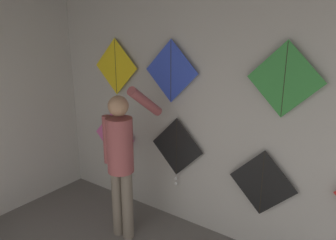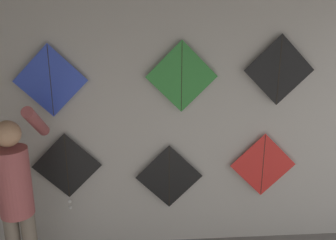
{
  "view_description": "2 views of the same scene",
  "coord_description": "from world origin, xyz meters",
  "views": [
    {
      "loc": [
        1.52,
        0.7,
        2.41
      ],
      "look_at": [
        -0.51,
        3.53,
        1.4
      ],
      "focal_mm": 35.0,
      "sensor_mm": 36.0,
      "label": 1
    },
    {
      "loc": [
        0.25,
        0.11,
        2.62
      ],
      "look_at": [
        0.49,
        3.53,
        1.55
      ],
      "focal_mm": 40.0,
      "sensor_mm": 36.0,
      "label": 2
    }
  ],
  "objects": [
    {
      "name": "kite_2",
      "position": [
        0.52,
        3.77,
        0.84
      ],
      "size": [
        0.73,
        0.01,
        0.73
      ],
      "color": "black"
    },
    {
      "name": "kite_7",
      "position": [
        1.63,
        3.77,
        1.98
      ],
      "size": [
        0.73,
        0.01,
        0.73
      ],
      "color": "black"
    },
    {
      "name": "shopkeeper",
      "position": [
        -0.88,
        3.15,
        1.02
      ],
      "size": [
        0.46,
        0.64,
        1.81
      ],
      "rotation": [
        0.0,
        0.0,
        0.06
      ],
      "color": "#726656",
      "rests_on": "ground"
    },
    {
      "name": "kite_1",
      "position": [
        -0.55,
        3.77,
        0.98
      ],
      "size": [
        0.73,
        0.04,
        0.86
      ],
      "color": "black"
    },
    {
      "name": "back_panel",
      "position": [
        0.0,
        3.86,
        1.4
      ],
      "size": [
        5.76,
        0.06,
        2.8
      ],
      "primitive_type": "cube",
      "color": "#BCB7AD",
      "rests_on": "ground"
    },
    {
      "name": "kite_6",
      "position": [
        0.64,
        3.77,
        1.93
      ],
      "size": [
        0.73,
        0.01,
        0.73
      ],
      "color": "#338C38"
    },
    {
      "name": "kite_5",
      "position": [
        -0.64,
        3.77,
        1.9
      ],
      "size": [
        0.73,
        0.01,
        0.73
      ],
      "color": "blue"
    },
    {
      "name": "kite_3",
      "position": [
        1.54,
        3.77,
        0.94
      ],
      "size": [
        0.73,
        0.01,
        0.73
      ],
      "color": "red"
    }
  ]
}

